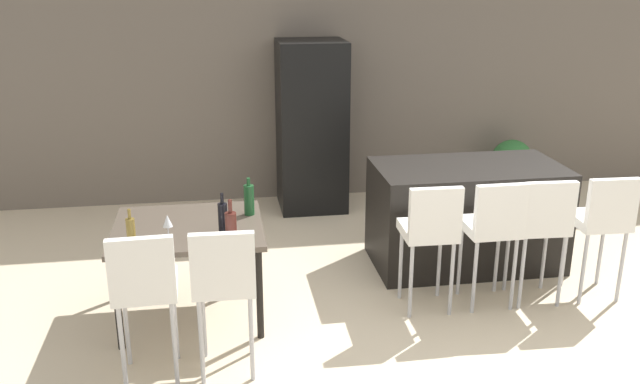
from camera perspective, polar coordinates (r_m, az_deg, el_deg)
ground_plane at (r=5.52m, az=9.16°, el=-9.54°), size 10.00×10.00×0.00m
back_wall at (r=7.79m, az=3.07°, el=10.24°), size 10.00×0.12×2.90m
kitchen_island at (r=6.18m, az=12.22°, el=-1.91°), size 1.64×0.87×0.92m
bar_chair_left at (r=5.18m, az=9.31°, el=-2.98°), size 0.41×0.41×1.05m
bar_chair_middle at (r=5.36m, az=14.44°, el=-2.62°), size 0.40×0.40×1.05m
bar_chair_right at (r=5.52m, az=18.23°, el=-2.33°), size 0.42×0.42×1.05m
bar_chair_far at (r=5.77m, az=22.78°, el=-1.98°), size 0.41×0.41×1.05m
dining_table at (r=5.16m, az=-11.06°, el=-3.54°), size 1.11×0.98×0.74m
dining_chair_near at (r=4.39m, az=-14.63°, el=-7.49°), size 0.41×0.41×1.05m
dining_chair_far at (r=4.36m, az=-8.12°, el=-7.22°), size 0.41×0.41×1.05m
wine_bottle_middle at (r=4.76m, az=-15.67°, el=-3.41°), size 0.06×0.06×0.30m
wine_bottle_near at (r=5.25m, az=-6.02°, el=-0.63°), size 0.08×0.08×0.30m
wine_bottle_right at (r=4.91m, az=-8.21°, el=-2.17°), size 0.07×0.07×0.31m
wine_bottle_end at (r=4.70m, az=-7.53°, el=-3.03°), size 0.08×0.08×0.33m
wine_glass_left at (r=4.90m, az=-12.77°, el=-2.43°), size 0.07×0.07×0.17m
refrigerator at (r=7.37m, az=-0.72°, el=5.57°), size 0.72×0.68×1.84m
potted_plant at (r=8.15m, az=15.88°, el=2.37°), size 0.48×0.48×0.67m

